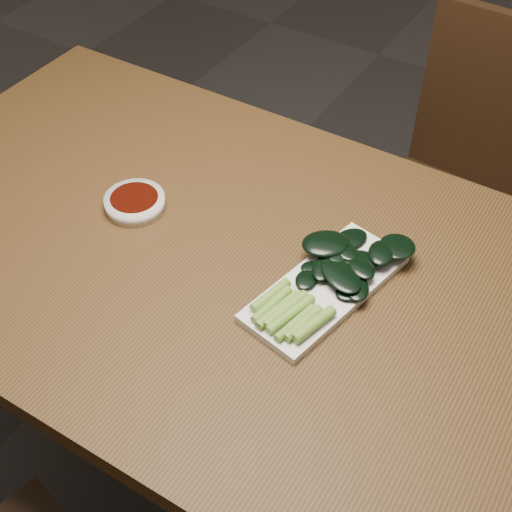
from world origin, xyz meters
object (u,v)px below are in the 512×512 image
object	(u,v)px
sauce_bowl	(135,202)
serving_plate	(325,288)
chair_far	(478,204)
gai_lan	(332,274)
table	(234,286)

from	to	relation	value
sauce_bowl	serving_plate	bearing A→B (deg)	0.15
chair_far	gai_lan	distance (m)	0.70
sauce_bowl	gai_lan	distance (m)	0.39
table	sauce_bowl	bearing A→B (deg)	176.49
chair_far	gai_lan	world-z (taller)	chair_far
sauce_bowl	serving_plate	world-z (taller)	sauce_bowl
chair_far	serving_plate	bearing A→B (deg)	-94.68
chair_far	serving_plate	size ratio (longest dim) A/B	2.89
serving_plate	sauce_bowl	bearing A→B (deg)	-179.85
table	chair_far	distance (m)	0.74
chair_far	serving_plate	world-z (taller)	chair_far
chair_far	sauce_bowl	xyz separation A→B (m)	(-0.47, -0.65, 0.27)
chair_far	sauce_bowl	distance (m)	0.85
table	sauce_bowl	xyz separation A→B (m)	(-0.22, 0.01, 0.08)
sauce_bowl	serving_plate	size ratio (longest dim) A/B	0.35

